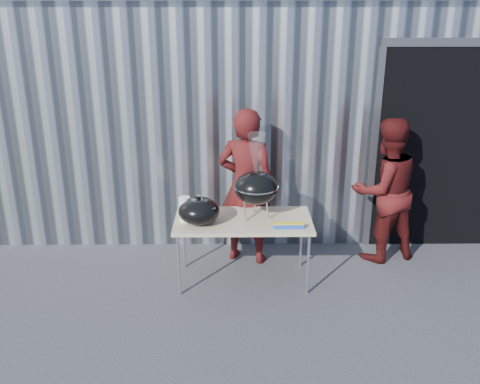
{
  "coord_description": "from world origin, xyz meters",
  "views": [
    {
      "loc": [
        0.35,
        -4.61,
        3.06
      ],
      "look_at": [
        0.41,
        0.82,
        1.05
      ],
      "focal_mm": 40.0,
      "sensor_mm": 36.0,
      "label": 1
    }
  ],
  "objects_px": {
    "folding_table": "(243,223)",
    "person_cook": "(246,187)",
    "person_bystander": "(385,190)",
    "kettle_grill": "(256,182)"
  },
  "relations": [
    {
      "from": "folding_table",
      "to": "person_cook",
      "type": "relative_size",
      "value": 0.8
    },
    {
      "from": "folding_table",
      "to": "person_bystander",
      "type": "bearing_deg",
      "value": 18.25
    },
    {
      "from": "kettle_grill",
      "to": "person_bystander",
      "type": "xyz_separation_m",
      "value": [
        1.55,
        0.5,
        -0.29
      ]
    },
    {
      "from": "kettle_grill",
      "to": "person_cook",
      "type": "distance_m",
      "value": 0.53
    },
    {
      "from": "kettle_grill",
      "to": "person_cook",
      "type": "xyz_separation_m",
      "value": [
        -0.09,
        0.47,
        -0.22
      ]
    },
    {
      "from": "folding_table",
      "to": "person_bystander",
      "type": "xyz_separation_m",
      "value": [
        1.69,
        0.56,
        0.17
      ]
    },
    {
      "from": "kettle_grill",
      "to": "person_cook",
      "type": "relative_size",
      "value": 0.5
    },
    {
      "from": "folding_table",
      "to": "kettle_grill",
      "type": "xyz_separation_m",
      "value": [
        0.14,
        0.05,
        0.45
      ]
    },
    {
      "from": "person_cook",
      "to": "person_bystander",
      "type": "bearing_deg",
      "value": -161.72
    },
    {
      "from": "kettle_grill",
      "to": "person_bystander",
      "type": "distance_m",
      "value": 1.66
    }
  ]
}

